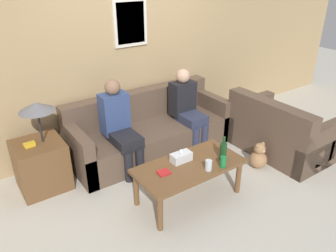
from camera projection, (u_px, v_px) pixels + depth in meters
The scene contains 14 objects.
ground_plane at pixel (170, 165), 4.32m from camera, with size 16.00×16.00×0.00m, color beige.
wall_back at pixel (130, 53), 4.44m from camera, with size 9.00×0.08×2.60m.
couch_main at pixel (149, 131), 4.57m from camera, with size 2.24×0.83×0.82m.
couch_side at pixel (279, 134), 4.51m from camera, with size 0.83×1.30×0.82m.
coffee_table at pixel (189, 169), 3.55m from camera, with size 1.19×0.59×0.44m.
side_table_with_lamp at pixel (41, 161), 3.77m from camera, with size 0.54×0.54×1.05m.
wine_bottle at pixel (223, 151), 3.58m from camera, with size 0.08×0.08×0.28m.
drinking_glass at pixel (209, 165), 3.40m from camera, with size 0.07×0.07×0.11m.
book_stack at pixel (164, 172), 3.37m from camera, with size 0.14×0.12×0.02m.
soda_can at pixel (223, 162), 3.45m from camera, with size 0.07×0.07×0.12m.
tissue_box at pixel (181, 157), 3.56m from camera, with size 0.23×0.12×0.15m.
person_left at pixel (119, 124), 4.04m from camera, with size 0.34×0.63×1.15m.
person_right at pixel (187, 107), 4.58m from camera, with size 0.34×0.58×1.11m.
teddy_bear at pixel (259, 157), 4.22m from camera, with size 0.23×0.23×0.35m.
Camera 1 is at (-2.10, -2.99, 2.37)m, focal length 35.00 mm.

